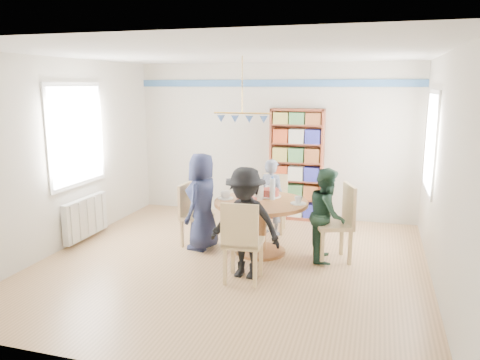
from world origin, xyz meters
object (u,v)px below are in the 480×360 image
at_px(bookshelf, 296,166).
at_px(person_right, 327,215).
at_px(radiator, 86,217).
at_px(person_near, 245,223).
at_px(chair_far, 274,200).
at_px(dining_table, 261,215).
at_px(chair_near, 242,239).
at_px(chair_right, 340,219).
at_px(chair_left, 192,212).
at_px(person_far, 271,197).
at_px(person_left, 202,201).

bearing_deg(bookshelf, person_right, -68.24).
distance_m(radiator, person_near, 2.81).
relative_size(chair_far, person_right, 0.73).
height_order(radiator, dining_table, dining_table).
xyz_separation_m(chair_far, chair_near, (0.08, -2.14, 0.05)).
relative_size(dining_table, chair_right, 1.25).
relative_size(dining_table, chair_far, 1.42).
bearing_deg(person_near, chair_far, 98.16).
relative_size(chair_left, chair_far, 1.00).
height_order(radiator, chair_right, chair_right).
distance_m(dining_table, person_right, 0.91).
bearing_deg(chair_near, person_right, 50.49).
distance_m(radiator, dining_table, 2.71).
bearing_deg(radiator, chair_near, -17.57).
height_order(radiator, person_near, person_near).
xyz_separation_m(person_right, bookshelf, (-0.74, 1.84, 0.32)).
xyz_separation_m(chair_left, person_near, (1.07, -0.90, 0.18)).
bearing_deg(person_far, bookshelf, -83.43).
bearing_deg(person_far, radiator, 41.18).
height_order(person_left, bookshelf, bookshelf).
bearing_deg(chair_left, person_near, -40.08).
bearing_deg(chair_left, bookshelf, 55.76).
relative_size(chair_right, chair_far, 1.14).
distance_m(radiator, chair_right, 3.78).
height_order(chair_near, person_right, person_right).
distance_m(chair_far, person_left, 1.39).
bearing_deg(radiator, dining_table, 4.19).
bearing_deg(person_near, chair_right, 46.34).
xyz_separation_m(chair_near, bookshelf, (0.14, 2.90, 0.40)).
distance_m(chair_near, person_far, 1.93).
bearing_deg(person_right, chair_near, 134.94).
bearing_deg(person_near, radiator, 172.28).
bearing_deg(chair_left, dining_table, -2.31).
height_order(chair_left, person_near, person_near).
relative_size(radiator, chair_right, 0.96).
height_order(chair_far, person_far, person_far).
xyz_separation_m(person_left, person_far, (0.80, 0.91, -0.09)).
relative_size(person_far, person_near, 0.88).
xyz_separation_m(chair_right, person_right, (-0.16, -0.03, 0.06)).
bearing_deg(chair_far, person_left, -125.53).
height_order(dining_table, person_far, person_far).
distance_m(chair_right, person_right, 0.18).
relative_size(radiator, dining_table, 0.77).
bearing_deg(bookshelf, person_near, -93.19).
height_order(radiator, chair_far, chair_far).
height_order(dining_table, chair_near, chair_near).
height_order(chair_left, bookshelf, bookshelf).
bearing_deg(person_left, radiator, -79.69).
relative_size(chair_right, person_far, 0.86).
bearing_deg(person_left, bookshelf, 157.15).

